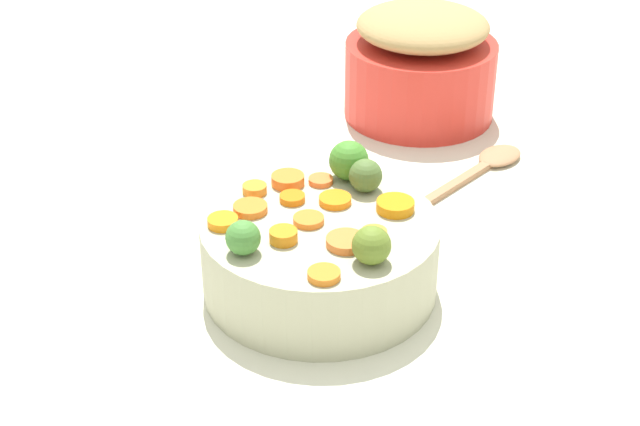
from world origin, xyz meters
TOP-DOWN VIEW (x-y plane):
  - tabletop at (0.00, 0.00)m, footprint 2.40×2.40m
  - serving_bowl_carrots at (-0.01, -0.06)m, footprint 0.24×0.24m
  - metal_pot at (-0.45, -0.12)m, footprint 0.21×0.21m
  - stuffing_mound at (-0.45, -0.12)m, footprint 0.18×0.18m
  - carrot_slice_0 at (0.01, -0.02)m, footprint 0.05×0.05m
  - carrot_slice_1 at (-0.03, -0.14)m, footprint 0.03×0.03m
  - carrot_slice_2 at (-0.01, -0.00)m, footprint 0.04×0.04m
  - carrot_slice_3 at (-0.04, -0.10)m, footprint 0.04×0.04m
  - carrot_slice_4 at (0.00, -0.13)m, footprint 0.05×0.05m
  - carrot_slice_5 at (0.03, -0.07)m, footprint 0.03×0.03m
  - carrot_slice_6 at (-0.07, -0.12)m, footprint 0.04×0.04m
  - carrot_slice_7 at (-0.05, -0.06)m, footprint 0.04×0.04m
  - carrot_slice_8 at (-0.07, -0.00)m, footprint 0.05×0.05m
  - carrot_slice_9 at (0.03, -0.14)m, footprint 0.04×0.04m
  - carrot_slice_10 at (0.07, -0.01)m, footprint 0.04×0.04m
  - carrot_slice_11 at (-0.01, -0.07)m, footprint 0.03×0.03m
  - carrot_slice_12 at (-0.08, -0.09)m, footprint 0.03×0.03m
  - brussels_sprout_0 at (-0.11, -0.07)m, footprint 0.04×0.04m
  - brussels_sprout_1 at (-0.09, -0.04)m, footprint 0.03×0.03m
  - brussels_sprout_2 at (0.03, 0.02)m, footprint 0.04×0.04m
  - brussels_sprout_3 at (0.07, -0.10)m, footprint 0.03×0.03m
  - wooden_spoon at (-0.33, 0.01)m, footprint 0.25×0.10m

SIDE VIEW (x-z plane):
  - tabletop at x=0.00m, z-range 0.00..0.02m
  - wooden_spoon at x=-0.33m, z-range 0.02..0.03m
  - serving_bowl_carrots at x=-0.01m, z-range 0.02..0.10m
  - metal_pot at x=-0.45m, z-range 0.02..0.13m
  - carrot_slice_12 at x=-0.08m, z-range 0.10..0.11m
  - carrot_slice_2 at x=-0.01m, z-range 0.10..0.11m
  - carrot_slice_11 at x=-0.01m, z-range 0.10..0.11m
  - carrot_slice_10 at x=0.07m, z-range 0.10..0.11m
  - carrot_slice_7 at x=-0.05m, z-range 0.10..0.11m
  - carrot_slice_3 at x=-0.04m, z-range 0.10..0.11m
  - carrot_slice_4 at x=0.00m, z-range 0.10..0.11m
  - carrot_slice_0 at x=0.01m, z-range 0.10..0.11m
  - carrot_slice_9 at x=0.03m, z-range 0.10..0.11m
  - carrot_slice_1 at x=-0.03m, z-range 0.10..0.11m
  - carrot_slice_8 at x=-0.07m, z-range 0.10..0.11m
  - carrot_slice_6 at x=-0.07m, z-range 0.10..0.11m
  - carrot_slice_5 at x=0.03m, z-range 0.10..0.11m
  - brussels_sprout_3 at x=0.07m, z-range 0.10..0.13m
  - brussels_sprout_1 at x=-0.09m, z-range 0.10..0.13m
  - brussels_sprout_2 at x=0.03m, z-range 0.10..0.14m
  - brussels_sprout_0 at x=-0.11m, z-range 0.10..0.14m
  - stuffing_mound at x=-0.45m, z-range 0.13..0.17m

